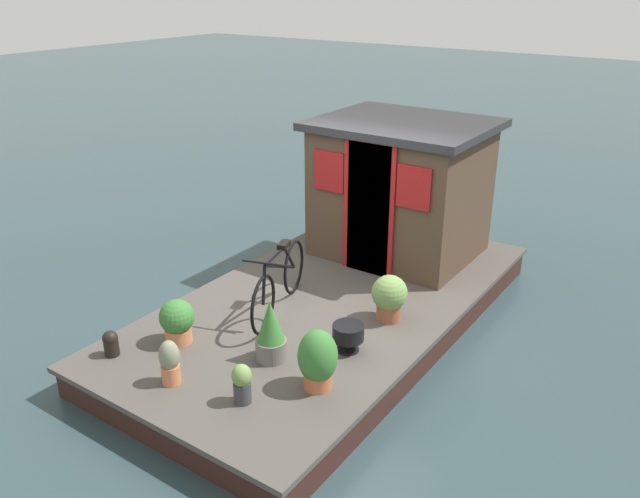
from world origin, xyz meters
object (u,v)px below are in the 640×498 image
bicycle (279,281)px  potted_plant_succulent (318,359)px  charcoal_grill (348,333)px  mooring_bollard (111,343)px  houseboat_cabin (401,188)px  potted_plant_geranium (271,332)px  potted_plant_sage (389,296)px  potted_plant_lavender (242,383)px  potted_plant_basil (170,362)px  potted_plant_mint (177,321)px

bicycle → potted_plant_succulent: bicycle is taller
charcoal_grill → mooring_bollard: (-1.43, 1.92, -0.06)m
bicycle → houseboat_cabin: bearing=-7.2°
potted_plant_geranium → potted_plant_sage: (1.37, -0.58, -0.02)m
bicycle → potted_plant_lavender: bearing=-153.3°
potted_plant_succulent → mooring_bollard: bearing=109.9°
potted_plant_lavender → potted_plant_sage: (2.07, -0.35, 0.08)m
bicycle → mooring_bollard: size_ratio=5.78×
potted_plant_geranium → mooring_bollard: bearing=122.3°
potted_plant_geranium → potted_plant_basil: bearing=148.7°
potted_plant_lavender → bicycle: bearing=26.7°
potted_plant_basil → potted_plant_succulent: (0.72, -1.18, 0.08)m
potted_plant_sage → charcoal_grill: bearing=178.1°
potted_plant_succulent → potted_plant_geranium: (0.13, 0.66, 0.00)m
potted_plant_lavender → potted_plant_geranium: size_ratio=0.60×
potted_plant_lavender → potted_plant_sage: size_ratio=0.73×
potted_plant_mint → charcoal_grill: 1.77m
potted_plant_lavender → potted_plant_geranium: (0.70, 0.23, 0.10)m
bicycle → mooring_bollard: 1.91m
houseboat_cabin → potted_plant_basil: (-3.98, 0.26, -0.69)m
potted_plant_lavender → potted_plant_geranium: potted_plant_geranium is taller
potted_plant_geranium → potted_plant_sage: size_ratio=1.21×
potted_plant_lavender → charcoal_grill: size_ratio=1.20×
bicycle → potted_plant_sage: size_ratio=2.98×
houseboat_cabin → potted_plant_succulent: bearing=-164.3°
potted_plant_geranium → mooring_bollard: 1.63m
potted_plant_succulent → potted_plant_lavender: potted_plant_succulent is taller
bicycle → charcoal_grill: bearing=-104.2°
bicycle → potted_plant_succulent: 1.55m
potted_plant_basil → potted_plant_sage: bearing=-26.3°
houseboat_cabin → charcoal_grill: houseboat_cabin is taller
potted_plant_lavender → charcoal_grill: (1.26, -0.32, -0.00)m
potted_plant_sage → charcoal_grill: (-0.80, 0.03, -0.09)m
mooring_bollard → potted_plant_geranium: bearing=-57.7°
charcoal_grill → mooring_bollard: bearing=126.6°
bicycle → potted_plant_succulent: size_ratio=2.63×
potted_plant_basil → potted_plant_succulent: bearing=-58.5°
houseboat_cabin → mooring_bollard: size_ratio=8.01×
potted_plant_lavender → mooring_bollard: size_ratio=1.42×
potted_plant_sage → charcoal_grill: size_ratio=1.64×
potted_plant_sage → potted_plant_mint: (-1.67, 1.58, -0.03)m
bicycle → potted_plant_mint: bicycle is taller
houseboat_cabin → charcoal_grill: bearing=-162.5°
potted_plant_succulent → mooring_bollard: size_ratio=2.20×
potted_plant_basil → mooring_bollard: 0.85m
bicycle → potted_plant_geranium: 1.01m
potted_plant_basil → charcoal_grill: bearing=-37.1°
potted_plant_mint → mooring_bollard: size_ratio=1.76×
bicycle → mooring_bollard: bearing=154.3°
bicycle → mooring_bollard: (-1.71, 0.82, -0.22)m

